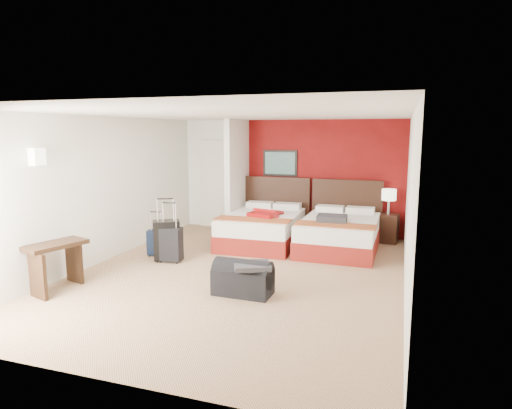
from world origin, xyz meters
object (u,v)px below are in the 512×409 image
at_px(table_lamp, 389,202).
at_px(suitcase_charcoal, 170,246).
at_px(red_suitcase_open, 266,213).
at_px(suitcase_black, 167,241).
at_px(duffel_bag, 243,280).
at_px(bed_right, 339,235).
at_px(bed_left, 262,229).
at_px(suitcase_navy, 157,244).
at_px(nightstand, 387,228).
at_px(desk, 57,266).

xyz_separation_m(table_lamp, suitcase_charcoal, (-3.52, -2.65, -0.55)).
xyz_separation_m(red_suitcase_open, table_lamp, (2.29, 1.06, 0.19)).
xyz_separation_m(suitcase_black, duffel_bag, (1.84, -1.13, -0.14)).
bearing_deg(table_lamp, bed_right, -131.64).
relative_size(red_suitcase_open, duffel_bag, 0.91).
bearing_deg(suitcase_charcoal, suitcase_black, 145.64).
distance_m(bed_left, suitcase_navy, 2.12).
relative_size(red_suitcase_open, nightstand, 1.25).
xyz_separation_m(table_lamp, suitcase_navy, (-3.95, -2.40, -0.61)).
xyz_separation_m(bed_right, suitcase_charcoal, (-2.67, -1.70, -0.01)).
height_order(table_lamp, desk, table_lamp).
distance_m(red_suitcase_open, suitcase_black, 2.06).
bearing_deg(suitcase_charcoal, table_lamp, 31.51).
height_order(bed_left, suitcase_black, suitcase_black).
bearing_deg(red_suitcase_open, bed_left, 150.76).
relative_size(table_lamp, suitcase_black, 0.76).
height_order(bed_left, nightstand, bed_left).
xyz_separation_m(red_suitcase_open, desk, (-2.08, -3.33, -0.30)).
distance_m(bed_right, duffel_bag, 2.93).
height_order(table_lamp, suitcase_charcoal, table_lamp).
height_order(bed_left, suitcase_navy, bed_left).
bearing_deg(table_lamp, nightstand, 0.00).
distance_m(table_lamp, duffel_bag, 4.18).
relative_size(suitcase_navy, duffel_bag, 0.55).
xyz_separation_m(suitcase_charcoal, suitcase_navy, (-0.42, 0.25, -0.06)).
relative_size(red_suitcase_open, desk, 0.88).
distance_m(table_lamp, suitcase_charcoal, 4.44).
xyz_separation_m(bed_left, table_lamp, (2.39, 0.96, 0.54)).
distance_m(bed_left, nightstand, 2.57).
height_order(suitcase_navy, duffel_bag, suitcase_navy).
xyz_separation_m(suitcase_charcoal, desk, (-0.85, -1.74, 0.06)).
bearing_deg(suitcase_navy, table_lamp, 17.31).
height_order(nightstand, duffel_bag, nightstand).
distance_m(nightstand, desk, 6.20).
height_order(suitcase_black, duffel_bag, suitcase_black).
relative_size(suitcase_charcoal, desk, 0.69).
bearing_deg(table_lamp, suitcase_navy, -148.72).
bearing_deg(bed_left, table_lamp, 20.14).
xyz_separation_m(red_suitcase_open, suitcase_charcoal, (-1.24, -1.59, -0.36)).
xyz_separation_m(table_lamp, suitcase_black, (-3.63, -2.59, -0.50)).
bearing_deg(nightstand, suitcase_charcoal, -136.19).
relative_size(bed_left, duffel_bag, 2.51).
xyz_separation_m(bed_right, duffel_bag, (-0.94, -2.77, -0.10)).
distance_m(suitcase_navy, desk, 2.04).
height_order(bed_right, desk, desk).
height_order(suitcase_black, suitcase_navy, suitcase_black).
relative_size(suitcase_black, suitcase_charcoal, 1.19).
bearing_deg(suitcase_charcoal, nightstand, 31.51).
height_order(duffel_bag, desk, desk).
bearing_deg(red_suitcase_open, duffel_bag, -63.78).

